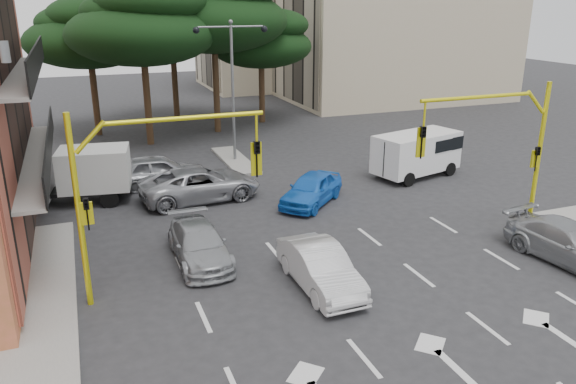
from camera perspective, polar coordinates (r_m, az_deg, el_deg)
name	(u,v)px	position (r m, az deg, el deg)	size (l,w,h in m)	color
ground	(367,285)	(18.98, 8.04, -9.35)	(120.00, 120.00, 0.00)	#28282B
median_strip	(235,160)	(32.85, -5.40, 3.24)	(1.40, 6.00, 0.15)	gray
apartment_beige_far	(279,5)	(62.26, -0.94, 18.45)	(16.20, 12.15, 16.70)	#C5B594
pine_left_near	(142,23)	(36.75, -14.61, 16.32)	(9.15, 9.15, 10.23)	#382616
pine_center	(214,10)	(39.60, -7.53, 17.90)	(9.98, 9.98, 11.16)	#382616
pine_left_far	(89,32)	(40.54, -19.59, 15.07)	(8.32, 8.32, 9.30)	#382616
pine_right	(262,38)	(42.71, -2.66, 15.31)	(7.49, 7.49, 8.37)	#382616
pine_back	(172,18)	(44.11, -11.74, 16.88)	(9.15, 9.15, 10.23)	#382616
signal_mast_right	(505,140)	(22.96, 21.18, 4.96)	(5.79, 0.37, 6.00)	yellow
signal_mast_left	(139,178)	(17.33, -14.88, 1.34)	(5.79, 0.37, 6.00)	yellow
street_lamp_center	(232,67)	(31.82, -5.71, 12.55)	(4.16, 0.36, 7.77)	slate
car_white_hatch	(320,268)	(18.40, 3.30, -7.67)	(1.49, 4.28, 1.41)	silver
car_blue_compact	(311,189)	(25.74, 2.40, 0.32)	(1.69, 4.20, 1.43)	blue
car_silver_wagon	(199,244)	(20.44, -9.00, -5.24)	(1.80, 4.43, 1.29)	#9C9FA4
car_silver_cross_a	(200,184)	(26.51, -8.91, 0.81)	(2.58, 5.60, 1.56)	#A0A1A8
car_silver_cross_b	(159,171)	(28.91, -12.98, 2.13)	(1.89, 4.70, 1.60)	#9B9DA3
car_silver_parked	(571,244)	(22.45, 26.79, -4.71)	(1.98, 4.88, 1.42)	#96989D
van_white	(416,155)	(30.43, 12.90, 3.73)	(2.14, 4.74, 2.37)	white
box_truck_a	(74,177)	(27.48, -20.90, 1.48)	(2.17, 5.16, 2.54)	silver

